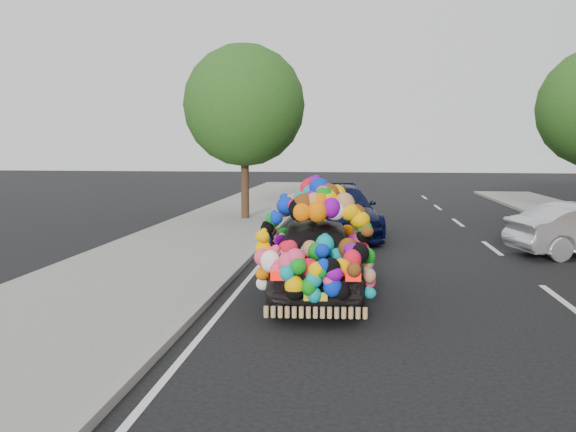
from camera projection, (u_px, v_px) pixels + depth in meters
name	position (u px, v px, depth m)	size (l,w,h in m)	color
ground	(349.00, 293.00, 10.02)	(100.00, 100.00, 0.00)	black
sidewalk	(119.00, 283.00, 10.54)	(4.00, 60.00, 0.12)	gray
kerb	(221.00, 286.00, 10.30)	(0.15, 60.00, 0.13)	gray
lane_markings	(561.00, 300.00, 9.58)	(6.00, 50.00, 0.01)	silver
tree_near_sidewalk	(244.00, 106.00, 19.36)	(4.20, 4.20, 6.13)	#332114
plush_art_car	(316.00, 238.00, 9.87)	(2.23, 4.22, 1.97)	black
navy_sedan	(338.00, 211.00, 16.62)	(2.04, 5.01, 1.45)	black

